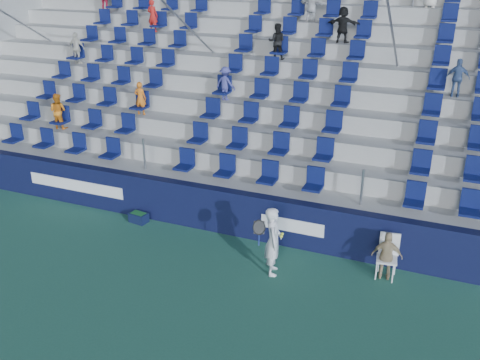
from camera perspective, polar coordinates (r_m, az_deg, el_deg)
name	(u,v)px	position (r m, az deg, el deg)	size (l,w,h in m)	color
ground	(181,300)	(11.62, -6.36, -12.62)	(70.00, 70.00, 0.00)	#29614C
sponsor_wall	(238,213)	(13.75, -0.20, -3.58)	(24.00, 0.32, 1.20)	#0E1133
grandstand	(298,107)	(17.73, 6.19, 7.71)	(24.00, 8.17, 6.63)	#A0A09B
tennis_player	(273,241)	(12.06, 3.55, -6.51)	(0.69, 0.69, 1.63)	silver
line_judge_chair	(388,252)	(12.51, 15.51, -7.45)	(0.50, 0.51, 1.02)	white
line_judge	(387,256)	(12.38, 15.40, -7.82)	(0.68, 0.28, 1.15)	tan
ball_bin	(139,217)	(14.83, -10.76, -3.90)	(0.52, 0.38, 0.27)	#0E1634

